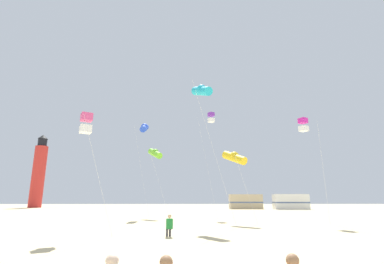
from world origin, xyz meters
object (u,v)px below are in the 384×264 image
object	(u,v)px
kite_flyer_standing	(169,225)
kite_tube_blue	(144,128)
kite_tube_cyan	(202,91)
lighthouse_distant	(39,173)
kite_box_rainbow	(86,123)
rv_van_tan	(246,202)
rv_van_white	(291,202)
kite_tube_lime	(155,153)
kite_tube_gold	(234,157)
kite_box_violet	(211,118)
kite_box_magenta	(303,125)

from	to	relation	value
kite_flyer_standing	kite_tube_blue	bearing A→B (deg)	-86.58
kite_tube_cyan	lighthouse_distant	distance (m)	57.26
kite_box_rainbow	rv_van_tan	bearing A→B (deg)	67.34
lighthouse_distant	rv_van_tan	distance (m)	47.23
kite_tube_cyan	rv_van_tan	distance (m)	38.53
kite_box_rainbow	rv_van_white	size ratio (longest dim) A/B	1.04
kite_tube_lime	rv_van_white	xyz separation A→B (m)	(23.28, 22.96, -5.59)
rv_van_tan	rv_van_white	size ratio (longest dim) A/B	1.00
kite_tube_blue	rv_van_white	world-z (taller)	kite_tube_blue
kite_flyer_standing	kite_tube_cyan	distance (m)	11.32
kite_tube_lime	rv_van_white	size ratio (longest dim) A/B	1.18
kite_tube_gold	rv_van_tan	xyz separation A→B (m)	(7.55, 33.17, -4.04)
kite_box_violet	kite_box_rainbow	bearing A→B (deg)	-118.52
kite_tube_cyan	kite_box_rainbow	size ratio (longest dim) A/B	1.65
kite_tube_gold	kite_tube_cyan	size ratio (longest dim) A/B	0.55
rv_van_tan	kite_tube_blue	bearing A→B (deg)	-120.58
kite_tube_cyan	kite_box_violet	bearing A→B (deg)	80.87
kite_tube_blue	rv_van_white	bearing A→B (deg)	44.10
kite_tube_gold	rv_van_tan	world-z (taller)	kite_tube_gold
kite_tube_cyan	kite_box_magenta	xyz separation A→B (m)	(8.71, 1.79, -2.32)
lighthouse_distant	rv_van_tan	bearing A→B (deg)	-10.98
lighthouse_distant	rv_van_tan	size ratio (longest dim) A/B	2.59
kite_tube_blue	kite_tube_lime	bearing A→B (deg)	32.65
rv_van_white	kite_box_magenta	bearing A→B (deg)	-106.14
rv_van_white	lighthouse_distant	bearing A→B (deg)	169.09
kite_flyer_standing	kite_box_rainbow	xyz separation A→B (m)	(-4.80, -0.27, 5.53)
kite_tube_gold	lighthouse_distant	world-z (taller)	lighthouse_distant
kite_box_violet	rv_van_tan	bearing A→B (deg)	71.14
kite_tube_lime	rv_van_tan	bearing A→B (deg)	59.21
kite_flyer_standing	rv_van_tan	bearing A→B (deg)	-118.04
kite_flyer_standing	kite_box_violet	bearing A→B (deg)	-114.67
kite_box_magenta	rv_van_white	bearing A→B (deg)	72.74
kite_tube_blue	kite_box_violet	bearing A→B (deg)	3.19
kite_tube_gold	kite_box_rainbow	bearing A→B (deg)	-139.46
kite_box_violet	rv_van_tan	distance (m)	29.04
kite_tube_gold	rv_van_white	bearing A→B (deg)	62.96
kite_tube_cyan	rv_van_white	bearing A→B (deg)	60.98
kite_flyer_standing	lighthouse_distant	distance (m)	60.71
kite_tube_blue	kite_box_violet	size ratio (longest dim) A/B	0.89
kite_box_magenta	kite_flyer_standing	bearing A→B (deg)	-146.64
kite_tube_blue	rv_van_tan	size ratio (longest dim) A/B	1.61
kite_flyer_standing	kite_box_magenta	bearing A→B (deg)	-157.78
kite_tube_blue	rv_van_white	distance (m)	35.11
kite_box_magenta	rv_van_white	xyz separation A→B (m)	(9.81, 31.58, -6.68)
kite_tube_blue	kite_box_rainbow	xyz separation A→B (m)	(-0.92, -15.23, -3.59)
kite_tube_gold	lighthouse_distant	size ratio (longest dim) A/B	0.37
kite_tube_lime	kite_box_rainbow	bearing A→B (deg)	-97.57
kite_tube_gold	lighthouse_distant	bearing A→B (deg)	132.36
kite_tube_blue	rv_van_tan	xyz separation A→B (m)	(16.43, 26.33, -8.34)
kite_flyer_standing	kite_tube_gold	distance (m)	10.67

